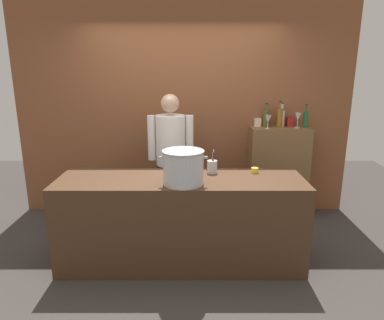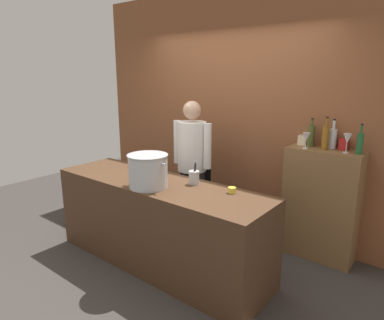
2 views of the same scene
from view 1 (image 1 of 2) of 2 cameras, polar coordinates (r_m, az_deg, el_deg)
The scene contains 16 objects.
ground_plane at distance 3.79m, azimuth -1.61°, elevation -16.06°, with size 8.00×8.00×0.00m, color #383330.
brick_back_panel at distance 4.67m, azimuth -1.23°, elevation 9.38°, with size 4.40×0.10×3.00m, color brown.
prep_counter at distance 3.58m, azimuth -1.66°, elevation -9.88°, with size 2.42×0.70×0.90m, color #472D1C.
bar_cabinet at distance 4.78m, azimuth 13.93°, elevation -1.95°, with size 0.76×0.32×1.20m, color brown.
chef at distance 4.11m, azimuth -3.34°, elevation 1.00°, with size 0.53×0.36×1.66m.
stockpot_large at distance 3.22m, azimuth -1.30°, elevation -1.20°, with size 0.45×0.39×0.32m.
utensil_crock at distance 3.58m, azimuth 3.43°, elevation -1.06°, with size 0.10×0.10×0.24m.
butter_jar at distance 3.65m, azimuth 10.32°, elevation -1.66°, with size 0.08×0.08×0.05m, color yellow.
wine_bottle_amber at distance 4.63m, azimuth 14.24°, elevation 6.74°, with size 0.07×0.07×0.34m.
wine_bottle_clear at distance 4.73m, azimuth 14.55°, elevation 6.68°, with size 0.08×0.08×0.31m.
wine_bottle_olive at distance 4.64m, azimuth 12.11°, elevation 6.80°, with size 0.07×0.07×0.30m.
wine_bottle_green at distance 4.72m, azimuth 18.15°, elevation 6.38°, with size 0.06×0.06×0.30m.
wine_glass_tall at distance 4.65m, azimuth 17.03°, elevation 6.70°, with size 0.08×0.08×0.19m.
wine_glass_wide at distance 4.51m, azimuth 12.44°, elevation 6.47°, with size 0.08×0.08×0.17m.
spice_tin_cream at distance 4.67m, azimuth 10.75°, elevation 6.08°, with size 0.09×0.09×0.11m, color beige.
spice_tin_red at distance 4.77m, azimuth 15.78°, elevation 6.02°, with size 0.08×0.08×0.12m, color red.
Camera 1 is at (0.11, -3.25, 1.96)m, focal length 32.69 mm.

